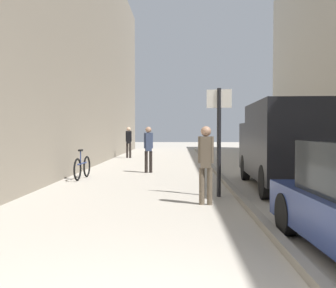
{
  "coord_description": "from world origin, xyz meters",
  "views": [
    {
      "loc": [
        0.17,
        -2.72,
        1.59
      ],
      "look_at": [
        -0.27,
        13.86,
        1.03
      ],
      "focal_mm": 43.11,
      "sensor_mm": 36.0,
      "label": 1
    }
  ],
  "objects_px": {
    "pedestrian_main_foreground": "(129,140)",
    "street_sign_post": "(219,132)",
    "pedestrian_far_crossing": "(206,159)",
    "bicycle_leaning": "(82,167)",
    "delivery_van": "(286,143)",
    "pedestrian_mid_block": "(148,146)"
  },
  "relations": [
    {
      "from": "pedestrian_main_foreground",
      "to": "street_sign_post",
      "type": "distance_m",
      "value": 14.09
    },
    {
      "from": "pedestrian_far_crossing",
      "to": "bicycle_leaning",
      "type": "xyz_separation_m",
      "value": [
        -3.74,
        4.5,
        -0.59
      ]
    },
    {
      "from": "delivery_van",
      "to": "street_sign_post",
      "type": "distance_m",
      "value": 2.41
    },
    {
      "from": "street_sign_post",
      "to": "bicycle_leaning",
      "type": "height_order",
      "value": "street_sign_post"
    },
    {
      "from": "pedestrian_main_foreground",
      "to": "delivery_van",
      "type": "relative_size",
      "value": 0.34
    },
    {
      "from": "pedestrian_main_foreground",
      "to": "bicycle_leaning",
      "type": "bearing_deg",
      "value": -84.42
    },
    {
      "from": "pedestrian_far_crossing",
      "to": "bicycle_leaning",
      "type": "height_order",
      "value": "pedestrian_far_crossing"
    },
    {
      "from": "pedestrian_main_foreground",
      "to": "delivery_van",
      "type": "height_order",
      "value": "delivery_van"
    },
    {
      "from": "pedestrian_mid_block",
      "to": "pedestrian_far_crossing",
      "type": "xyz_separation_m",
      "value": [
        1.72,
        -6.5,
        -0.03
      ]
    },
    {
      "from": "pedestrian_main_foreground",
      "to": "pedestrian_mid_block",
      "type": "bearing_deg",
      "value": -70.67
    },
    {
      "from": "pedestrian_mid_block",
      "to": "street_sign_post",
      "type": "bearing_deg",
      "value": -83.05
    },
    {
      "from": "pedestrian_far_crossing",
      "to": "street_sign_post",
      "type": "bearing_deg",
      "value": 77.06
    },
    {
      "from": "bicycle_leaning",
      "to": "delivery_van",
      "type": "bearing_deg",
      "value": -15.64
    },
    {
      "from": "pedestrian_far_crossing",
      "to": "delivery_van",
      "type": "relative_size",
      "value": 0.32
    },
    {
      "from": "pedestrian_main_foreground",
      "to": "bicycle_leaning",
      "type": "xyz_separation_m",
      "value": [
        -0.27,
        -10.11,
        -0.65
      ]
    },
    {
      "from": "pedestrian_main_foreground",
      "to": "pedestrian_far_crossing",
      "type": "xyz_separation_m",
      "value": [
        3.47,
        -14.61,
        -0.06
      ]
    },
    {
      "from": "pedestrian_mid_block",
      "to": "pedestrian_far_crossing",
      "type": "bearing_deg",
      "value": -89.38
    },
    {
      "from": "bicycle_leaning",
      "to": "street_sign_post",
      "type": "bearing_deg",
      "value": -36.67
    },
    {
      "from": "pedestrian_main_foreground",
      "to": "bicycle_leaning",
      "type": "distance_m",
      "value": 10.14
    },
    {
      "from": "pedestrian_mid_block",
      "to": "bicycle_leaning",
      "type": "bearing_deg",
      "value": -149.52
    },
    {
      "from": "street_sign_post",
      "to": "bicycle_leaning",
      "type": "bearing_deg",
      "value": -23.75
    },
    {
      "from": "pedestrian_mid_block",
      "to": "street_sign_post",
      "type": "distance_m",
      "value": 5.85
    }
  ]
}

